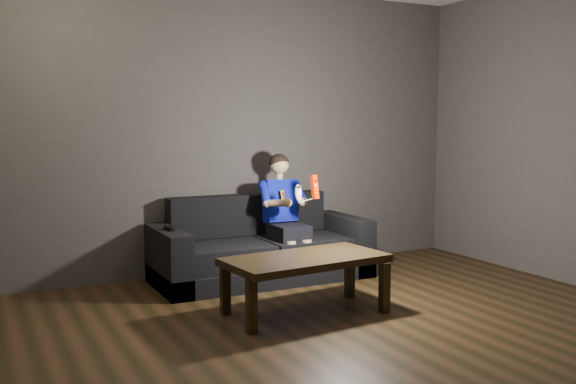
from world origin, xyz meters
TOP-DOWN VIEW (x-y plane):
  - floor at (0.00, 0.00)m, footprint 5.00×5.00m
  - back_wall at (0.00, 2.50)m, footprint 5.00×0.04m
  - sofa at (0.13, 2.06)m, footprint 1.94×0.84m
  - child at (0.35, 2.02)m, footprint 0.44×0.54m
  - wii_remote_red at (0.43, 1.60)m, footprint 0.06×0.08m
  - nunchuk_white at (0.27, 1.60)m, footprint 0.08×0.11m
  - wii_remote_black at (-0.75, 1.99)m, footprint 0.06×0.16m
  - coffee_table at (-0.02, 0.93)m, footprint 1.25×0.72m

SIDE VIEW (x-z plane):
  - floor at x=0.00m, z-range 0.00..0.00m
  - sofa at x=0.13m, z-range -0.13..0.62m
  - coffee_table at x=-0.02m, z-range 0.16..0.60m
  - wii_remote_black at x=-0.75m, z-range 0.53..0.56m
  - child at x=0.35m, z-range 0.12..1.20m
  - nunchuk_white at x=0.27m, z-range 0.75..0.91m
  - wii_remote_red at x=0.43m, z-range 0.77..0.98m
  - back_wall at x=0.00m, z-range 0.00..2.70m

